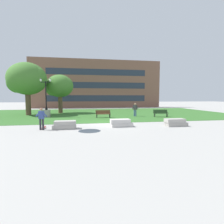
{
  "coord_description": "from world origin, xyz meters",
  "views": [
    {
      "loc": [
        -2.04,
        -16.59,
        2.54
      ],
      "look_at": [
        0.54,
        -1.4,
        1.2
      ],
      "focal_mm": 28.0,
      "sensor_mm": 36.0,
      "label": 1
    }
  ],
  "objects": [
    {
      "name": "skateboard",
      "position": [
        -5.14,
        -2.12,
        0.09
      ],
      "size": [
        0.28,
        1.03,
        0.14
      ],
      "color": "maroon",
      "rests_on": "ground"
    },
    {
      "name": "tree_far_left",
      "position": [
        -9.5,
        9.17,
        4.93
      ],
      "size": [
        5.43,
        5.17,
        7.19
      ],
      "color": "brown",
      "rests_on": "grass_lawn"
    },
    {
      "name": "puddle",
      "position": [
        -1.54,
        -3.63,
        0.0
      ],
      "size": [
        1.66,
        1.66,
        0.01
      ],
      "primitive_type": "cylinder",
      "color": "#47515B",
      "rests_on": "ground"
    },
    {
      "name": "lamp_post_left",
      "position": [
        -6.47,
        6.18,
        1.01
      ],
      "size": [
        1.32,
        0.8,
        4.83
      ],
      "color": "gray",
      "rests_on": "grass_lawn"
    },
    {
      "name": "concrete_block_right",
      "position": [
        5.94,
        -2.66,
        0.31
      ],
      "size": [
        1.85,
        0.9,
        0.64
      ],
      "color": "#9E9991",
      "rests_on": "ground"
    },
    {
      "name": "ground_plane",
      "position": [
        0.0,
        0.0,
        0.0
      ],
      "size": [
        140.0,
        140.0,
        0.0
      ],
      "primitive_type": "plane",
      "color": "#A3A09B"
    },
    {
      "name": "concrete_block_left",
      "position": [
        1.2,
        -2.15,
        0.31
      ],
      "size": [
        1.87,
        0.9,
        0.64
      ],
      "color": "#BCB7B2",
      "rests_on": "ground"
    },
    {
      "name": "park_bench_near_left",
      "position": [
        0.45,
        4.44,
        0.54
      ],
      "size": [
        1.83,
        0.64,
        0.9
      ],
      "color": "brown",
      "rests_on": "grass_lawn"
    },
    {
      "name": "person_skateboarder",
      "position": [
        -5.15,
        -2.59,
        0.97
      ],
      "size": [
        0.95,
        0.49,
        1.71
      ],
      "color": "#28282D",
      "rests_on": "ground"
    },
    {
      "name": "tree_far_right",
      "position": [
        -5.46,
        11.43,
        4.13
      ],
      "size": [
        4.24,
        4.04,
        5.9
      ],
      "color": "brown",
      "rests_on": "grass_lawn"
    },
    {
      "name": "person_bystander_near_lawn",
      "position": [
        4.69,
        5.12,
        0.98
      ],
      "size": [
        0.66,
        0.64,
        1.71
      ],
      "color": "#384C7A",
      "rests_on": "grass_lawn"
    },
    {
      "name": "concrete_block_center",
      "position": [
        -3.44,
        -2.42,
        0.31
      ],
      "size": [
        1.8,
        0.9,
        0.64
      ],
      "color": "#9E9991",
      "rests_on": "ground"
    },
    {
      "name": "park_bench_near_right",
      "position": [
        7.7,
        4.02,
        0.54
      ],
      "size": [
        1.85,
        0.72,
        0.9
      ],
      "color": "#284723",
      "rests_on": "grass_lawn"
    },
    {
      "name": "grass_lawn",
      "position": [
        0.0,
        10.0,
        0.01
      ],
      "size": [
        40.0,
        20.0,
        0.02
      ],
      "primitive_type": "cube",
      "color": "#336628",
      "rests_on": "ground"
    },
    {
      "name": "building_facade_distant",
      "position": [
        1.51,
        24.5,
        5.57
      ],
      "size": [
        30.33,
        1.03,
        11.14
      ],
      "color": "brown",
      "rests_on": "ground"
    }
  ]
}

